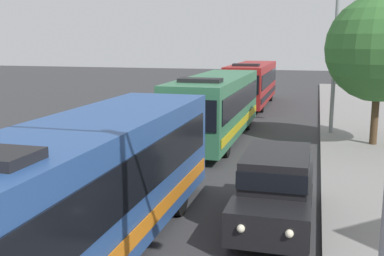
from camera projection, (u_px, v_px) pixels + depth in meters
name	position (u px, v px, depth m)	size (l,w,h in m)	color
bus_lead	(89.00, 185.00, 9.86)	(2.58, 10.90, 3.21)	#284C8C
bus_second_in_line	(216.00, 105.00, 22.08)	(2.58, 10.50, 3.21)	#33724C
bus_middle	(252.00, 82.00, 33.95)	(2.58, 10.52, 3.21)	maroon
white_suv	(276.00, 185.00, 11.98)	(1.86, 4.90, 1.90)	black
streetlamp_mid	(336.00, 38.00, 22.51)	(5.72, 0.28, 7.64)	gray
roadside_tree	(380.00, 49.00, 19.97)	(4.65, 4.65, 6.56)	#4C3823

